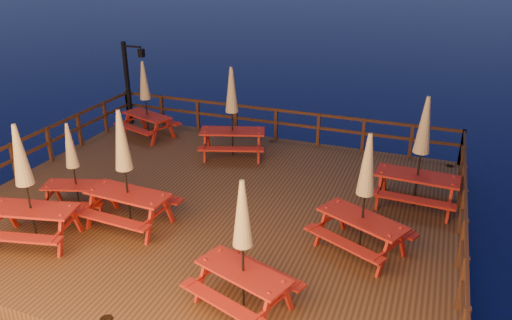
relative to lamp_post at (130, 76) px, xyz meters
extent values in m
plane|color=black|center=(5.39, -4.55, -2.20)|extent=(500.00, 500.00, 0.00)
cube|color=#402714|center=(5.39, -4.55, -2.00)|extent=(12.00, 10.00, 0.40)
cylinder|color=#311C0F|center=(-0.21, 0.05, -2.50)|extent=(0.24, 0.24, 1.40)
cylinder|color=#311C0F|center=(5.39, 0.05, -2.50)|extent=(0.24, 0.24, 1.40)
cylinder|color=#311C0F|center=(10.99, 0.05, -2.50)|extent=(0.24, 0.24, 1.40)
cube|color=#311C0F|center=(5.39, 0.30, -0.75)|extent=(11.70, 0.06, 0.09)
cube|color=#311C0F|center=(5.39, 0.30, -1.19)|extent=(11.70, 0.06, 0.09)
cube|color=#311C0F|center=(0.71, 0.30, -1.25)|extent=(0.10, 0.10, 1.10)
cube|color=#311C0F|center=(5.39, 0.30, -1.25)|extent=(0.10, 0.10, 1.10)
cube|color=#311C0F|center=(10.07, 0.30, -1.25)|extent=(0.10, 0.10, 1.10)
cube|color=#311C0F|center=(-0.46, -4.55, -0.75)|extent=(0.06, 9.70, 0.09)
cube|color=#311C0F|center=(-0.46, -4.55, -1.19)|extent=(0.06, 9.70, 0.09)
cube|color=#311C0F|center=(-0.46, -4.55, -1.25)|extent=(0.10, 0.10, 1.10)
cube|color=#311C0F|center=(-0.46, -0.67, -1.25)|extent=(0.10, 0.10, 1.10)
cube|color=#311C0F|center=(11.24, -4.55, -0.75)|extent=(0.06, 9.70, 0.09)
cube|color=#311C0F|center=(11.24, -4.55, -1.19)|extent=(0.06, 9.70, 0.09)
cube|color=#311C0F|center=(11.24, -4.55, -1.25)|extent=(0.10, 0.10, 1.10)
cube|color=#311C0F|center=(11.24, -0.67, -1.25)|extent=(0.10, 0.10, 1.10)
cube|color=black|center=(-0.16, 0.00, -0.30)|extent=(0.12, 0.12, 3.00)
cube|color=black|center=(0.19, 0.00, 1.05)|extent=(0.70, 0.06, 0.06)
cube|color=black|center=(0.54, 0.00, 0.85)|extent=(0.18, 0.18, 0.28)
sphere|color=#FFBF66|center=(0.54, 0.00, 0.85)|extent=(0.14, 0.14, 0.14)
cube|color=maroon|center=(1.18, -0.97, -1.04)|extent=(1.96, 1.26, 0.05)
cube|color=maroon|center=(1.38, -0.39, -1.34)|extent=(1.82, 0.86, 0.05)
cube|color=maroon|center=(0.98, -1.54, -1.34)|extent=(1.82, 0.86, 0.05)
cube|color=maroon|center=(0.57, -0.40, -1.42)|extent=(0.09, 0.12, 0.76)
cube|color=maroon|center=(0.35, -1.04, -1.42)|extent=(0.09, 0.12, 0.76)
cube|color=maroon|center=(2.01, -0.90, -1.42)|extent=(0.09, 0.12, 0.76)
cube|color=maroon|center=(1.79, -1.53, -1.42)|extent=(0.09, 0.12, 0.76)
cylinder|color=black|center=(1.18, -0.97, -0.53)|extent=(0.04, 0.04, 2.53)
cone|color=tan|center=(1.18, -0.97, 0.18)|extent=(0.36, 0.36, 1.27)
sphere|color=black|center=(1.18, -0.97, 0.77)|extent=(0.07, 0.07, 0.07)
cube|color=maroon|center=(7.54, -7.94, -1.05)|extent=(1.92, 1.24, 0.05)
cube|color=maroon|center=(7.73, -7.37, -1.35)|extent=(1.79, 0.84, 0.05)
cube|color=maroon|center=(7.35, -8.50, -1.35)|extent=(1.79, 0.84, 0.05)
cube|color=maroon|center=(6.94, -7.39, -1.42)|extent=(0.09, 0.11, 0.75)
cube|color=maroon|center=(6.73, -8.01, -1.42)|extent=(0.09, 0.11, 0.75)
cube|color=maroon|center=(8.35, -7.87, -1.42)|extent=(0.09, 0.11, 0.75)
cube|color=maroon|center=(8.14, -8.49, -1.42)|extent=(0.09, 0.11, 0.75)
cylinder|color=black|center=(7.54, -7.94, -0.55)|extent=(0.04, 0.04, 2.49)
cone|color=tan|center=(7.54, -7.94, 0.14)|extent=(0.36, 0.36, 1.24)
sphere|color=black|center=(7.54, -7.94, 0.72)|extent=(0.07, 0.07, 0.07)
cube|color=maroon|center=(10.16, -2.89, -0.96)|extent=(2.05, 0.89, 0.06)
cube|color=maroon|center=(10.20, -2.22, -1.29)|extent=(2.03, 0.42, 0.06)
cube|color=maroon|center=(10.13, -3.56, -1.29)|extent=(2.03, 0.42, 0.06)
cube|color=maroon|center=(9.35, -2.48, -1.38)|extent=(0.07, 0.12, 0.84)
cube|color=maroon|center=(9.31, -3.21, -1.38)|extent=(0.07, 0.12, 0.84)
cube|color=maroon|center=(11.02, -2.57, -1.38)|extent=(0.07, 0.12, 0.84)
cube|color=maroon|center=(10.98, -3.31, -1.38)|extent=(0.07, 0.12, 0.84)
cylinder|color=black|center=(10.16, -2.89, -0.40)|extent=(0.05, 0.05, 2.80)
cone|color=tan|center=(10.16, -2.89, 0.39)|extent=(0.40, 0.40, 1.40)
sphere|color=black|center=(10.16, -2.89, 1.04)|extent=(0.08, 0.08, 0.08)
cube|color=maroon|center=(4.58, -1.52, -0.97)|extent=(2.11, 1.35, 0.05)
cube|color=maroon|center=(4.37, -0.90, -1.30)|extent=(1.97, 0.91, 0.05)
cube|color=maroon|center=(4.79, -2.14, -1.30)|extent=(1.97, 0.91, 0.05)
cube|color=maroon|center=(3.69, -1.43, -1.38)|extent=(0.10, 0.12, 0.82)
cube|color=maroon|center=(3.91, -2.12, -1.38)|extent=(0.10, 0.12, 0.82)
cube|color=maroon|center=(5.25, -0.92, -1.38)|extent=(0.10, 0.12, 0.82)
cube|color=maroon|center=(5.47, -1.60, -1.38)|extent=(0.10, 0.12, 0.82)
cylinder|color=black|center=(4.58, -1.52, -0.43)|extent=(0.05, 0.05, 2.74)
cone|color=tan|center=(4.58, -1.52, 0.34)|extent=(0.39, 0.39, 1.37)
sphere|color=black|center=(4.58, -1.52, 0.98)|extent=(0.08, 0.08, 0.08)
cube|color=maroon|center=(2.31, -6.02, -1.13)|extent=(1.70, 1.08, 0.04)
cube|color=maroon|center=(2.14, -5.51, -1.40)|extent=(1.58, 0.73, 0.04)
cube|color=maroon|center=(2.47, -6.52, -1.40)|extent=(1.58, 0.73, 0.04)
cube|color=maroon|center=(1.59, -5.95, -1.46)|extent=(0.08, 0.10, 0.66)
cube|color=maroon|center=(1.77, -6.50, -1.46)|extent=(0.08, 0.10, 0.66)
cube|color=maroon|center=(2.84, -5.53, -1.46)|extent=(0.08, 0.10, 0.66)
cube|color=maroon|center=(3.03, -6.09, -1.46)|extent=(0.08, 0.10, 0.66)
cylinder|color=black|center=(2.31, -6.02, -0.69)|extent=(0.04, 0.04, 2.20)
cone|color=tan|center=(2.31, -6.02, -0.08)|extent=(0.32, 0.32, 1.10)
sphere|color=black|center=(2.31, -6.02, 0.43)|extent=(0.06, 0.06, 0.06)
cube|color=maroon|center=(9.23, -5.39, -1.00)|extent=(2.03, 1.48, 0.05)
cube|color=maroon|center=(9.50, -4.82, -1.32)|extent=(1.84, 1.08, 0.05)
cube|color=maroon|center=(8.96, -5.97, -1.32)|extent=(1.84, 1.08, 0.05)
cube|color=maroon|center=(8.66, -4.74, -1.40)|extent=(0.10, 0.12, 0.79)
cube|color=maroon|center=(8.36, -5.37, -1.40)|extent=(0.10, 0.12, 0.79)
cube|color=maroon|center=(10.09, -5.42, -1.40)|extent=(0.10, 0.12, 0.79)
cube|color=maroon|center=(9.80, -6.05, -1.40)|extent=(0.10, 0.12, 0.79)
cylinder|color=black|center=(9.23, -5.39, -0.48)|extent=(0.05, 0.05, 2.64)
cone|color=tan|center=(9.23, -5.39, 0.26)|extent=(0.38, 0.38, 1.32)
sphere|color=black|center=(9.23, -5.39, 0.87)|extent=(0.07, 0.07, 0.07)
cube|color=maroon|center=(2.38, -7.56, -0.99)|extent=(2.06, 1.17, 0.05)
cube|color=maroon|center=(2.23, -6.93, -1.31)|extent=(1.96, 0.73, 0.05)
cube|color=maroon|center=(2.52, -8.19, -1.31)|extent=(1.96, 0.73, 0.05)
cube|color=maroon|center=(1.51, -7.40, -1.39)|extent=(0.09, 0.12, 0.81)
cube|color=maroon|center=(3.08, -7.04, -1.39)|extent=(0.09, 0.12, 0.81)
cube|color=maroon|center=(3.24, -7.73, -1.39)|extent=(0.09, 0.12, 0.81)
cylinder|color=black|center=(2.38, -7.56, -0.45)|extent=(0.05, 0.05, 2.69)
cone|color=tan|center=(2.38, -7.56, 0.30)|extent=(0.39, 0.39, 1.35)
sphere|color=black|center=(2.38, -7.56, 0.93)|extent=(0.08, 0.08, 0.08)
cube|color=maroon|center=(3.96, -6.23, -0.97)|extent=(2.04, 0.89, 0.06)
cube|color=maroon|center=(4.00, -5.57, -1.30)|extent=(2.01, 0.43, 0.06)
cube|color=maroon|center=(3.92, -6.89, -1.30)|extent=(2.01, 0.43, 0.06)
cube|color=maroon|center=(3.16, -5.81, -1.38)|extent=(0.07, 0.11, 0.83)
cube|color=maroon|center=(3.11, -6.54, -1.38)|extent=(0.07, 0.11, 0.83)
cube|color=maroon|center=(4.81, -5.91, -1.38)|extent=(0.07, 0.11, 0.83)
cube|color=maroon|center=(4.77, -6.64, -1.38)|extent=(0.07, 0.11, 0.83)
cylinder|color=black|center=(3.96, -6.23, -0.41)|extent=(0.05, 0.05, 2.77)
cone|color=tan|center=(3.96, -6.23, 0.36)|extent=(0.40, 0.40, 1.38)
sphere|color=black|center=(3.96, -6.23, 1.01)|extent=(0.08, 0.08, 0.08)
camera|label=1|loc=(10.36, -14.76, 4.36)|focal=35.00mm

